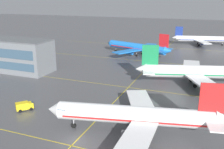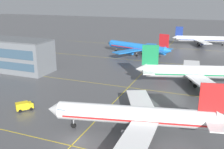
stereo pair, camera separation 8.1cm
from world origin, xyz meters
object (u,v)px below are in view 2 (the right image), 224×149
airliner_third_row (137,47)px  service_truck_red_van (24,106)px  airliner_second_row (199,72)px  airliner_far_left_stand (201,39)px  airliner_front_gate (136,115)px

airliner_third_row → service_truck_red_van: airliner_third_row is taller
airliner_second_row → airliner_far_left_stand: bearing=92.4°
airliner_third_row → service_truck_red_van: (-8.71, -70.72, -2.73)m
airliner_second_row → airliner_far_left_stand: size_ratio=1.20×
airliner_third_row → airliner_front_gate: bearing=-74.1°
airliner_second_row → airliner_third_row: bearing=131.0°
airliner_far_left_stand → service_truck_red_van: size_ratio=7.77×
airliner_front_gate → airliner_third_row: size_ratio=1.04×
airliner_second_row → service_truck_red_van: airliner_second_row is taller
airliner_front_gate → airliner_third_row: (-20.30, 71.34, -0.08)m
airliner_front_gate → airliner_third_row: bearing=105.9°
airliner_front_gate → service_truck_red_van: 29.15m
airliner_front_gate → airliner_second_row: size_ratio=0.93×
airliner_front_gate → airliner_second_row: 37.80m
airliner_far_left_stand → airliner_front_gate: bearing=-93.5°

